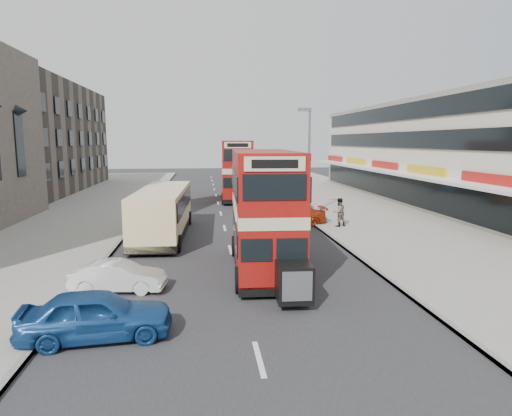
{
  "coord_description": "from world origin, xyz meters",
  "views": [
    {
      "loc": [
        -1.4,
        -14.95,
        5.7
      ],
      "look_at": [
        1.16,
        6.26,
        2.48
      ],
      "focal_mm": 31.27,
      "sensor_mm": 36.0,
      "label": 1
    }
  ],
  "objects_px": {
    "bus_main": "(264,211)",
    "car_left_front": "(118,276)",
    "car_right_c": "(267,190)",
    "bus_second": "(238,170)",
    "car_right_b": "(283,202)",
    "pedestrian_far": "(300,187)",
    "car_left_near": "(96,315)",
    "pedestrian_near": "(339,212)",
    "cyclist": "(276,205)",
    "street_lamp": "(308,153)",
    "coach": "(163,211)",
    "car_right_a": "(294,216)"
  },
  "relations": [
    {
      "from": "bus_main",
      "to": "car_right_c",
      "type": "relative_size",
      "value": 2.44
    },
    {
      "from": "car_right_b",
      "to": "car_right_a",
      "type": "bearing_deg",
      "value": 2.54
    },
    {
      "from": "street_lamp",
      "to": "coach",
      "type": "height_order",
      "value": "street_lamp"
    },
    {
      "from": "bus_second",
      "to": "coach",
      "type": "distance_m",
      "value": 17.4
    },
    {
      "from": "bus_second",
      "to": "car_left_front",
      "type": "bearing_deg",
      "value": 80.24
    },
    {
      "from": "pedestrian_near",
      "to": "car_right_c",
      "type": "bearing_deg",
      "value": -100.47
    },
    {
      "from": "car_right_c",
      "to": "pedestrian_far",
      "type": "relative_size",
      "value": 2.19
    },
    {
      "from": "pedestrian_near",
      "to": "cyclist",
      "type": "bearing_deg",
      "value": -78.12
    },
    {
      "from": "street_lamp",
      "to": "cyclist",
      "type": "xyz_separation_m",
      "value": [
        -2.3,
        0.69,
        -4.01
      ]
    },
    {
      "from": "car_left_near",
      "to": "car_right_c",
      "type": "height_order",
      "value": "car_left_near"
    },
    {
      "from": "car_right_a",
      "to": "pedestrian_far",
      "type": "distance_m",
      "value": 15.89
    },
    {
      "from": "pedestrian_near",
      "to": "car_right_a",
      "type": "bearing_deg",
      "value": -46.76
    },
    {
      "from": "coach",
      "to": "car_right_a",
      "type": "relative_size",
      "value": 2.35
    },
    {
      "from": "street_lamp",
      "to": "pedestrian_near",
      "type": "distance_m",
      "value": 6.32
    },
    {
      "from": "street_lamp",
      "to": "coach",
      "type": "bearing_deg",
      "value": -148.73
    },
    {
      "from": "street_lamp",
      "to": "pedestrian_near",
      "type": "bearing_deg",
      "value": -79.65
    },
    {
      "from": "bus_second",
      "to": "pedestrian_far",
      "type": "relative_size",
      "value": 5.83
    },
    {
      "from": "coach",
      "to": "car_right_b",
      "type": "bearing_deg",
      "value": 49.97
    },
    {
      "from": "car_left_near",
      "to": "pedestrian_far",
      "type": "bearing_deg",
      "value": -27.86
    },
    {
      "from": "cyclist",
      "to": "coach",
      "type": "bearing_deg",
      "value": -142.77
    },
    {
      "from": "car_right_b",
      "to": "pedestrian_near",
      "type": "xyz_separation_m",
      "value": [
        2.11,
        -8.7,
        0.45
      ]
    },
    {
      "from": "pedestrian_near",
      "to": "cyclist",
      "type": "height_order",
      "value": "cyclist"
    },
    {
      "from": "bus_main",
      "to": "bus_second",
      "type": "bearing_deg",
      "value": -89.35
    },
    {
      "from": "coach",
      "to": "car_left_near",
      "type": "xyz_separation_m",
      "value": [
        -0.75,
        -13.97,
        -0.86
      ]
    },
    {
      "from": "car_right_a",
      "to": "pedestrian_far",
      "type": "relative_size",
      "value": 2.48
    },
    {
      "from": "coach",
      "to": "pedestrian_near",
      "type": "distance_m",
      "value": 11.29
    },
    {
      "from": "car_right_c",
      "to": "car_right_b",
      "type": "bearing_deg",
      "value": 1.96
    },
    {
      "from": "bus_main",
      "to": "pedestrian_near",
      "type": "height_order",
      "value": "bus_main"
    },
    {
      "from": "car_left_front",
      "to": "car_right_c",
      "type": "height_order",
      "value": "car_right_c"
    },
    {
      "from": "car_right_a",
      "to": "pedestrian_near",
      "type": "relative_size",
      "value": 2.31
    },
    {
      "from": "street_lamp",
      "to": "bus_second",
      "type": "distance_m",
      "value": 11.19
    },
    {
      "from": "car_right_b",
      "to": "pedestrian_far",
      "type": "bearing_deg",
      "value": 165.62
    },
    {
      "from": "street_lamp",
      "to": "car_left_near",
      "type": "relative_size",
      "value": 1.89
    },
    {
      "from": "car_right_c",
      "to": "cyclist",
      "type": "xyz_separation_m",
      "value": [
        -1.07,
        -11.88,
        0.12
      ]
    },
    {
      "from": "pedestrian_far",
      "to": "pedestrian_near",
      "type": "bearing_deg",
      "value": -87.26
    },
    {
      "from": "car_right_c",
      "to": "coach",
      "type": "bearing_deg",
      "value": -24.01
    },
    {
      "from": "car_right_c",
      "to": "pedestrian_near",
      "type": "height_order",
      "value": "pedestrian_near"
    },
    {
      "from": "car_left_near",
      "to": "pedestrian_near",
      "type": "bearing_deg",
      "value": -43.94
    },
    {
      "from": "bus_second",
      "to": "car_left_front",
      "type": "relative_size",
      "value": 2.89
    },
    {
      "from": "street_lamp",
      "to": "car_right_a",
      "type": "relative_size",
      "value": 1.86
    },
    {
      "from": "coach",
      "to": "pedestrian_far",
      "type": "bearing_deg",
      "value": 58.33
    },
    {
      "from": "bus_main",
      "to": "bus_second",
      "type": "xyz_separation_m",
      "value": [
        0.8,
        23.98,
        0.23
      ]
    },
    {
      "from": "bus_second",
      "to": "car_right_b",
      "type": "xyz_separation_m",
      "value": [
        3.28,
        -6.44,
        -2.28
      ]
    },
    {
      "from": "street_lamp",
      "to": "bus_main",
      "type": "distance_m",
      "value": 15.0
    },
    {
      "from": "car_left_near",
      "to": "car_right_b",
      "type": "relative_size",
      "value": 0.93
    },
    {
      "from": "coach",
      "to": "pedestrian_far",
      "type": "xyz_separation_m",
      "value": [
        12.33,
        18.13,
        -0.56
      ]
    },
    {
      "from": "car_right_b",
      "to": "car_left_near",
      "type": "bearing_deg",
      "value": -15.36
    },
    {
      "from": "bus_main",
      "to": "car_right_c",
      "type": "distance_m",
      "value": 26.84
    },
    {
      "from": "car_right_c",
      "to": "cyclist",
      "type": "relative_size",
      "value": 1.68
    },
    {
      "from": "bus_main",
      "to": "car_left_front",
      "type": "bearing_deg",
      "value": 22.21
    }
  ]
}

